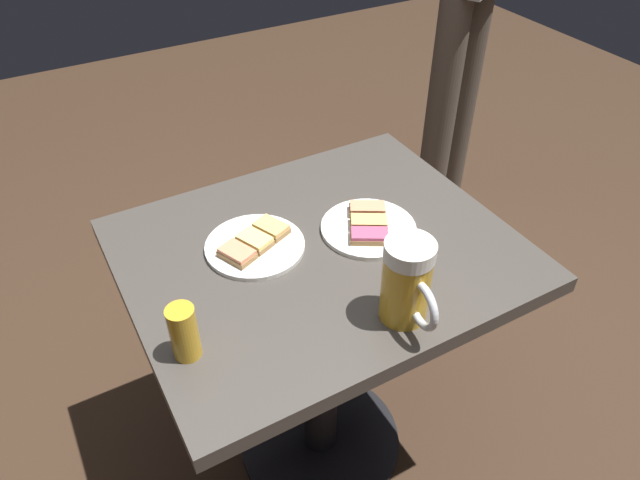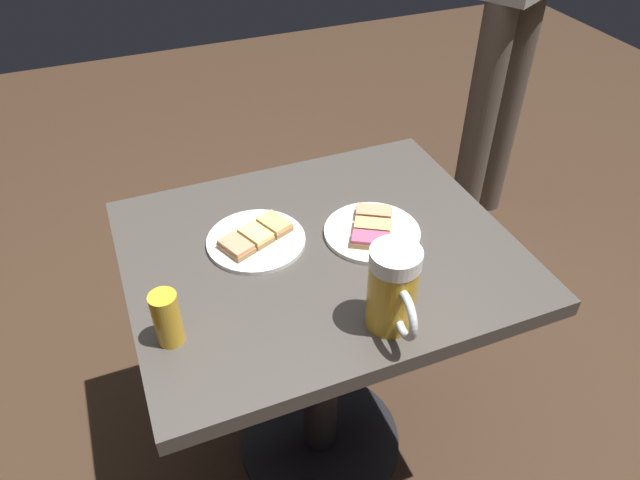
{
  "view_description": "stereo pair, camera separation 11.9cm",
  "coord_description": "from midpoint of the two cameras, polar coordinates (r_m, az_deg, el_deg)",
  "views": [
    {
      "loc": [
        0.45,
        0.8,
        1.49
      ],
      "look_at": [
        0.0,
        0.0,
        0.73
      ],
      "focal_mm": 33.12,
      "sensor_mm": 36.0,
      "label": 1
    },
    {
      "loc": [
        0.34,
        0.85,
        1.49
      ],
      "look_at": [
        0.0,
        0.0,
        0.73
      ],
      "focal_mm": 33.12,
      "sensor_mm": 36.0,
      "label": 2
    }
  ],
  "objects": [
    {
      "name": "beer_glass_small",
      "position": [
        1.01,
        -16.38,
        -8.72
      ],
      "size": [
        0.05,
        0.05,
        0.1
      ],
      "primitive_type": "cylinder",
      "color": "gold",
      "rests_on": "cafe_table"
    },
    {
      "name": "plate_near",
      "position": [
        1.24,
        1.95,
        1.25
      ],
      "size": [
        0.2,
        0.2,
        0.03
      ],
      "color": "white",
      "rests_on": "cafe_table"
    },
    {
      "name": "ground_plane",
      "position": [
        1.75,
        -2.06,
        -18.85
      ],
      "size": [
        6.0,
        6.0,
        0.0
      ],
      "primitive_type": "plane",
      "color": "#382619"
    },
    {
      "name": "beer_mug",
      "position": [
        1.01,
        5.13,
        -4.29
      ],
      "size": [
        0.09,
        0.14,
        0.16
      ],
      "color": "gold",
      "rests_on": "cafe_table"
    },
    {
      "name": "plate_far",
      "position": [
        1.21,
        -9.13,
        -0.53
      ],
      "size": [
        0.2,
        0.2,
        0.03
      ],
      "color": "white",
      "rests_on": "cafe_table"
    },
    {
      "name": "cafe_table",
      "position": [
        1.32,
        -2.61,
        -6.26
      ],
      "size": [
        0.78,
        0.65,
        0.71
      ],
      "color": "black",
      "rests_on": "ground_plane"
    }
  ]
}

